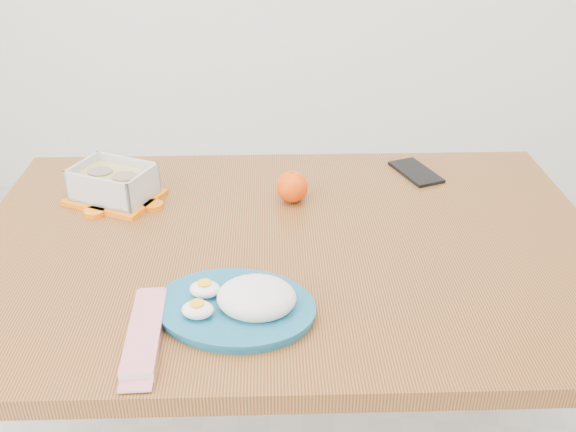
# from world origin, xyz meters

# --- Properties ---
(dining_table) EXTENTS (1.45, 1.06, 0.75)m
(dining_table) POSITION_xyz_m (0.17, 0.16, 0.67)
(dining_table) COLOR brown
(dining_table) RESTS_ON ground
(food_container) EXTENTS (0.24, 0.20, 0.09)m
(food_container) POSITION_xyz_m (-0.26, 0.30, 0.79)
(food_container) COLOR orange
(food_container) RESTS_ON dining_table
(orange_fruit) EXTENTS (0.08, 0.08, 0.08)m
(orange_fruit) POSITION_xyz_m (0.16, 0.34, 0.79)
(orange_fruit) COLOR #FF3605
(orange_fruit) RESTS_ON dining_table
(rice_plate) EXTENTS (0.31, 0.31, 0.08)m
(rice_plate) POSITION_xyz_m (0.11, -0.10, 0.78)
(rice_plate) COLOR #165B7D
(rice_plate) RESTS_ON dining_table
(candy_bar) EXTENTS (0.09, 0.23, 0.02)m
(candy_bar) POSITION_xyz_m (-0.04, -0.18, 0.76)
(candy_bar) COLOR red
(candy_bar) RESTS_ON dining_table
(smartphone) EXTENTS (0.14, 0.17, 0.01)m
(smartphone) POSITION_xyz_m (0.47, 0.51, 0.75)
(smartphone) COLOR black
(smartphone) RESTS_ON dining_table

